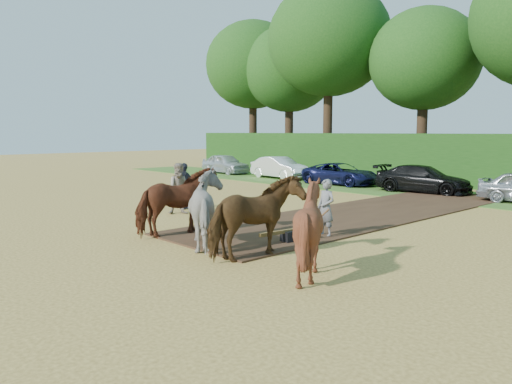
{
  "coord_description": "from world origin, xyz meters",
  "views": [
    {
      "loc": [
        12.46,
        -9.11,
        3.12
      ],
      "look_at": [
        2.07,
        0.51,
        1.4
      ],
      "focal_mm": 35.0,
      "sensor_mm": 36.0,
      "label": 1
    }
  ],
  "objects_px": {
    "plough_team": "(236,213)",
    "spectator_far": "(184,186)",
    "spectator_near": "(180,189)",
    "parked_cars": "(425,180)"
  },
  "relations": [
    {
      "from": "plough_team",
      "to": "spectator_far",
      "type": "bearing_deg",
      "value": 155.37
    },
    {
      "from": "spectator_near",
      "to": "plough_team",
      "type": "bearing_deg",
      "value": -81.21
    },
    {
      "from": "spectator_near",
      "to": "spectator_far",
      "type": "relative_size",
      "value": 1.04
    },
    {
      "from": "spectator_near",
      "to": "spectator_far",
      "type": "distance_m",
      "value": 1.27
    },
    {
      "from": "spectator_near",
      "to": "spectator_far",
      "type": "xyz_separation_m",
      "value": [
        -0.97,
        0.82,
        -0.04
      ]
    },
    {
      "from": "parked_cars",
      "to": "plough_team",
      "type": "bearing_deg",
      "value": -78.87
    },
    {
      "from": "spectator_near",
      "to": "spectator_far",
      "type": "bearing_deg",
      "value": 80.15
    },
    {
      "from": "plough_team",
      "to": "parked_cars",
      "type": "height_order",
      "value": "plough_team"
    },
    {
      "from": "spectator_far",
      "to": "parked_cars",
      "type": "bearing_deg",
      "value": -21.23
    },
    {
      "from": "spectator_far",
      "to": "plough_team",
      "type": "relative_size",
      "value": 0.27
    }
  ]
}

